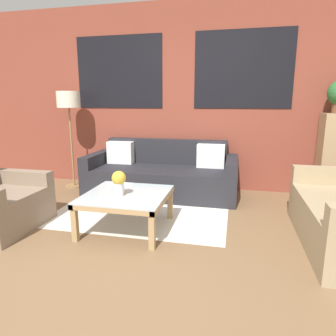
% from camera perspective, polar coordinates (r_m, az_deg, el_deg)
% --- Properties ---
extents(ground_plane, '(16.00, 16.00, 0.00)m').
position_cam_1_polar(ground_plane, '(2.76, -8.10, -16.78)').
color(ground_plane, brown).
extents(wall_back_brick, '(8.40, 0.09, 2.80)m').
position_cam_1_polar(wall_back_brick, '(4.77, 2.04, 13.23)').
color(wall_back_brick, brown).
rests_on(wall_back_brick, ground_plane).
extents(rug, '(2.11, 1.61, 0.00)m').
position_cam_1_polar(rug, '(3.86, -4.69, -7.90)').
color(rug, silver).
rests_on(rug, ground_plane).
extents(couch_dark, '(2.19, 0.88, 0.78)m').
position_cam_1_polar(couch_dark, '(4.45, -1.17, -1.40)').
color(couch_dark, '#232328').
rests_on(couch_dark, ground_plane).
extents(coffee_table, '(0.86, 0.86, 0.40)m').
position_cam_1_polar(coffee_table, '(3.23, -7.94, -5.85)').
color(coffee_table, silver).
rests_on(coffee_table, ground_plane).
extents(floor_lamp, '(0.35, 0.35, 1.50)m').
position_cam_1_polar(floor_lamp, '(4.94, -18.36, 11.28)').
color(floor_lamp, olive).
rests_on(floor_lamp, ground_plane).
extents(drawer_cabinet, '(0.37, 0.36, 1.20)m').
position_cam_1_polar(drawer_cabinet, '(4.68, 28.95, 1.74)').
color(drawer_cabinet, tan).
rests_on(drawer_cabinet, ground_plane).
extents(flower_vase, '(0.15, 0.15, 0.26)m').
position_cam_1_polar(flower_vase, '(3.11, -9.34, -2.51)').
color(flower_vase, silver).
rests_on(flower_vase, coffee_table).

